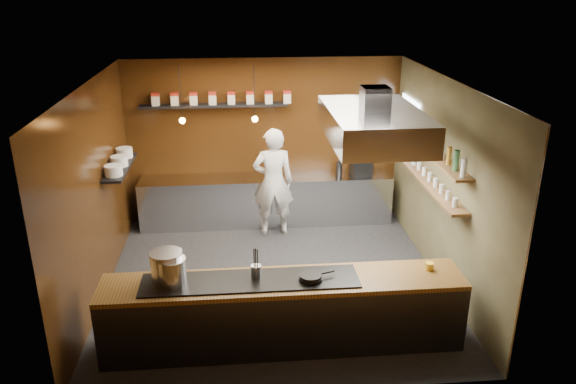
{
  "coord_description": "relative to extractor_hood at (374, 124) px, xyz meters",
  "views": [
    {
      "loc": [
        -0.49,
        -7.49,
        4.33
      ],
      "look_at": [
        0.24,
        0.4,
        1.28
      ],
      "focal_mm": 35.0,
      "sensor_mm": 36.0,
      "label": 1
    }
  ],
  "objects": [
    {
      "name": "left_wall",
      "position": [
        -3.8,
        0.4,
        -1.01
      ],
      "size": [
        0.0,
        5.0,
        5.0
      ],
      "primitive_type": "plane",
      "rotation": [
        1.57,
        0.0,
        1.57
      ],
      "color": "black",
      "rests_on": "ground"
    },
    {
      "name": "chef",
      "position": [
        -1.2,
        2.09,
        -1.54
      ],
      "size": [
        0.72,
        0.49,
        1.94
      ],
      "primitive_type": "imported",
      "rotation": [
        0.0,
        0.0,
        3.17
      ],
      "color": "white",
      "rests_on": "floor"
    },
    {
      "name": "bottle_shelf_lower",
      "position": [
        1.04,
        0.7,
        -1.06
      ],
      "size": [
        0.26,
        2.8,
        0.04
      ],
      "primitive_type": "cube",
      "color": "brown",
      "rests_on": "right_wall"
    },
    {
      "name": "stockpot_large",
      "position": [
        -2.68,
        -1.12,
        -1.38
      ],
      "size": [
        0.5,
        0.5,
        0.37
      ],
      "primitive_type": "cylinder",
      "rotation": [
        0.0,
        0.0,
        0.37
      ],
      "color": "silver",
      "rests_on": "pass_counter"
    },
    {
      "name": "ceiling",
      "position": [
        -1.3,
        0.4,
        0.49
      ],
      "size": [
        5.0,
        5.0,
        0.0
      ],
      "primitive_type": "plane",
      "rotation": [
        3.14,
        0.0,
        0.0
      ],
      "color": "silver",
      "rests_on": "back_wall"
    },
    {
      "name": "tin_shelf",
      "position": [
        -2.2,
        2.76,
        -0.31
      ],
      "size": [
        2.6,
        0.26,
        0.04
      ],
      "primitive_type": "cube",
      "color": "black",
      "rests_on": "back_wall"
    },
    {
      "name": "pendant_left",
      "position": [
        -2.7,
        2.1,
        -0.35
      ],
      "size": [
        0.1,
        0.1,
        0.95
      ],
      "color": "black",
      "rests_on": "ceiling"
    },
    {
      "name": "bottle_shelf_upper",
      "position": [
        1.04,
        0.7,
        -0.59
      ],
      "size": [
        0.26,
        2.8,
        0.04
      ],
      "primitive_type": "cube",
      "color": "brown",
      "rests_on": "right_wall"
    },
    {
      "name": "floor",
      "position": [
        -1.3,
        0.4,
        -2.51
      ],
      "size": [
        5.0,
        5.0,
        0.0
      ],
      "primitive_type": "plane",
      "color": "black",
      "rests_on": "ground"
    },
    {
      "name": "plate_stacks",
      "position": [
        -3.64,
        1.4,
        -0.86
      ],
      "size": [
        0.26,
        1.16,
        0.16
      ],
      "color": "white",
      "rests_on": "plate_shelf"
    },
    {
      "name": "butter_jar",
      "position": [
        0.53,
        -1.11,
        -1.54
      ],
      "size": [
        0.11,
        0.11,
        0.09
      ],
      "primitive_type": "cylinder",
      "rotation": [
        0.0,
        0.0,
        -0.08
      ],
      "color": "yellow",
      "rests_on": "pass_counter"
    },
    {
      "name": "utensil_crock",
      "position": [
        -1.63,
        -1.14,
        -1.48
      ],
      "size": [
        0.14,
        0.14,
        0.16
      ],
      "primitive_type": "cylinder",
      "rotation": [
        0.0,
        0.0,
        -0.16
      ],
      "color": "#B0B2B7",
      "rests_on": "pass_counter"
    },
    {
      "name": "pendant_right",
      "position": [
        -1.5,
        2.1,
        -0.35
      ],
      "size": [
        0.1,
        0.1,
        0.95
      ],
      "color": "black",
      "rests_on": "ceiling"
    },
    {
      "name": "bottles",
      "position": [
        1.04,
        0.7,
        -0.45
      ],
      "size": [
        0.06,
        2.66,
        0.24
      ],
      "color": "silver",
      "rests_on": "bottle_shelf_upper"
    },
    {
      "name": "back_wall",
      "position": [
        -1.3,
        2.9,
        -1.01
      ],
      "size": [
        5.0,
        0.0,
        5.0
      ],
      "primitive_type": "plane",
      "rotation": [
        1.57,
        0.0,
        0.0
      ],
      "color": "black",
      "rests_on": "ground"
    },
    {
      "name": "right_wall",
      "position": [
        1.2,
        0.4,
        -1.01
      ],
      "size": [
        0.0,
        5.0,
        5.0
      ],
      "primitive_type": "plane",
      "rotation": [
        1.57,
        0.0,
        -1.57
      ],
      "color": "#464027",
      "rests_on": "ground"
    },
    {
      "name": "frying_pan",
      "position": [
        -0.98,
        -1.26,
        -1.53
      ],
      "size": [
        0.44,
        0.29,
        0.07
      ],
      "color": "black",
      "rests_on": "pass_counter"
    },
    {
      "name": "plate_shelf",
      "position": [
        -3.64,
        1.4,
        -0.96
      ],
      "size": [
        0.3,
        1.4,
        0.04
      ],
      "primitive_type": "cube",
      "color": "black",
      "rests_on": "left_wall"
    },
    {
      "name": "prep_counter",
      "position": [
        -1.3,
        2.57,
        -2.06
      ],
      "size": [
        4.6,
        0.65,
        0.9
      ],
      "primitive_type": "cube",
      "color": "silver",
      "rests_on": "floor"
    },
    {
      "name": "window_pane",
      "position": [
        1.15,
        2.1,
        -0.61
      ],
      "size": [
        0.0,
        1.0,
        1.0
      ],
      "primitive_type": "plane",
      "rotation": [
        1.57,
        0.0,
        -1.57
      ],
      "color": "white",
      "rests_on": "right_wall"
    },
    {
      "name": "storage_tins",
      "position": [
        -2.05,
        2.76,
        -0.17
      ],
      "size": [
        2.43,
        0.13,
        0.22
      ],
      "color": "beige",
      "rests_on": "tin_shelf"
    },
    {
      "name": "stockpot_small",
      "position": [
        -2.62,
        -1.19,
        -1.4
      ],
      "size": [
        0.39,
        0.39,
        0.32
      ],
      "primitive_type": "cylinder",
      "rotation": [
        0.0,
        0.0,
        0.14
      ],
      "color": "silver",
      "rests_on": "pass_counter"
    },
    {
      "name": "pass_counter",
      "position": [
        -1.3,
        -1.2,
        -2.04
      ],
      "size": [
        4.4,
        0.72,
        0.94
      ],
      "color": "#38383D",
      "rests_on": "floor"
    },
    {
      "name": "espresso_machine",
      "position": [
        0.45,
        2.56,
        -1.43
      ],
      "size": [
        0.38,
        0.36,
        0.36
      ],
      "primitive_type": "cube",
      "rotation": [
        0.0,
        0.0,
        0.06
      ],
      "color": "black",
      "rests_on": "prep_counter"
    },
    {
      "name": "extractor_hood",
      "position": [
        0.0,
        0.0,
        0.0
      ],
      "size": [
        1.2,
        2.0,
        0.72
      ],
      "color": "#38383D",
      "rests_on": "ceiling"
    },
    {
      "name": "wine_glasses",
      "position": [
        1.04,
        0.7,
        -0.97
      ],
      "size": [
        0.07,
        2.37,
        0.13
      ],
      "color": "silver",
      "rests_on": "bottle_shelf_lower"
    }
  ]
}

